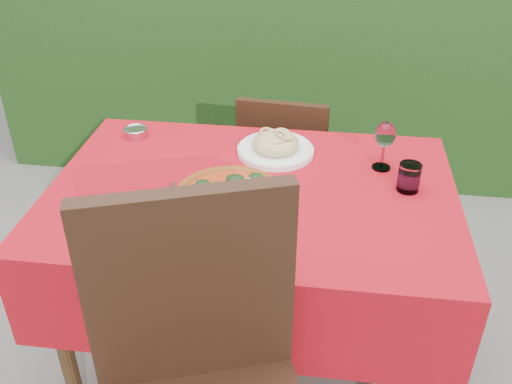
# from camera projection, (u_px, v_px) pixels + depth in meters

# --- Properties ---
(ground) EXTENTS (60.00, 60.00, 0.00)m
(ground) POSITION_uv_depth(u_px,v_px,m) (253.00, 355.00, 2.17)
(ground) COLOR #645F5A
(ground) RESTS_ON ground
(hedge) EXTENTS (3.20, 0.55, 1.78)m
(hedge) POSITION_uv_depth(u_px,v_px,m) (293.00, 6.00, 2.97)
(hedge) COLOR black
(hedge) RESTS_ON ground
(dining_table) EXTENTS (1.26, 0.86, 0.75)m
(dining_table) POSITION_uv_depth(u_px,v_px,m) (252.00, 228.00, 1.85)
(dining_table) COLOR #482E17
(dining_table) RESTS_ON ground
(chair_far) EXTENTS (0.40, 0.40, 0.81)m
(chair_far) POSITION_uv_depth(u_px,v_px,m) (284.00, 169.00, 2.44)
(chair_far) COLOR black
(chair_far) RESTS_ON ground
(pizza_plate) EXTENTS (0.41, 0.41, 0.07)m
(pizza_plate) POSITION_uv_depth(u_px,v_px,m) (230.00, 200.00, 1.65)
(pizza_plate) COLOR white
(pizza_plate) RESTS_ON dining_table
(pasta_plate) EXTENTS (0.26, 0.26, 0.07)m
(pasta_plate) POSITION_uv_depth(u_px,v_px,m) (276.00, 146.00, 1.95)
(pasta_plate) COLOR white
(pasta_plate) RESTS_ON dining_table
(water_glass) EXTENTS (0.07, 0.07, 0.09)m
(water_glass) POSITION_uv_depth(u_px,v_px,m) (409.00, 179.00, 1.74)
(water_glass) COLOR silver
(water_glass) RESTS_ON dining_table
(wine_glass) EXTENTS (0.07, 0.07, 0.17)m
(wine_glass) POSITION_uv_depth(u_px,v_px,m) (385.00, 136.00, 1.81)
(wine_glass) COLOR silver
(wine_glass) RESTS_ON dining_table
(fork) EXTENTS (0.03, 0.17, 0.00)m
(fork) POSITION_uv_depth(u_px,v_px,m) (167.00, 198.00, 1.71)
(fork) COLOR silver
(fork) RESTS_ON dining_table
(steel_ramekin) EXTENTS (0.08, 0.08, 0.03)m
(steel_ramekin) POSITION_uv_depth(u_px,v_px,m) (136.00, 133.00, 2.06)
(steel_ramekin) COLOR silver
(steel_ramekin) RESTS_ON dining_table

